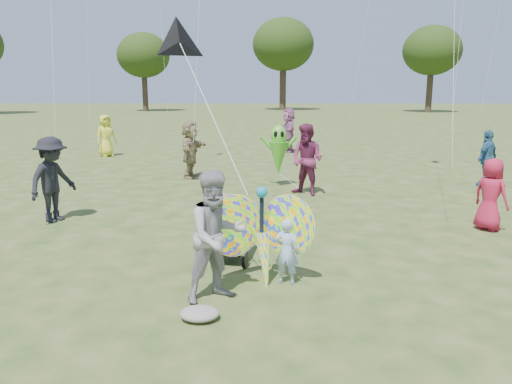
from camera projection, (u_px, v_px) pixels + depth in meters
ground at (268, 293)px, 6.86m from camera, size 160.00×160.00×0.00m
child_girl at (287, 251)px, 7.09m from camera, size 0.40×0.32×0.96m
adult_man at (217, 236)px, 6.49m from camera, size 1.07×1.01×1.74m
grey_bag at (200, 314)px, 6.05m from camera, size 0.49×0.40×0.15m
crowd_a at (491, 194)px, 9.75m from camera, size 0.76×0.83×1.42m
crowd_b at (52, 180)px, 10.33m from camera, size 1.06×1.32×1.78m
crowd_c at (487, 158)px, 14.08m from camera, size 0.96×0.91×1.60m
crowd_d at (190, 149)px, 15.38m from camera, size 0.84×1.71×1.77m
crowd_e at (307, 160)px, 12.90m from camera, size 1.14×1.10×1.85m
crowd_g at (106, 136)px, 20.13m from camera, size 0.96×0.96×1.68m
crowd_j at (289, 130)px, 21.49m from camera, size 0.85×1.82×1.88m
jogging_stroller at (231, 223)px, 8.07m from camera, size 0.59×1.09×1.09m
butterfly_kite at (263, 237)px, 7.11m from camera, size 1.74×0.75×1.60m
delta_kite_rig at (180, 43)px, 7.57m from camera, size 1.54×1.87×2.45m
alien_kite at (279, 152)px, 13.98m from camera, size 1.12×0.69×1.74m
tree_line at (303, 45)px, 49.38m from camera, size 91.78×33.60×10.79m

